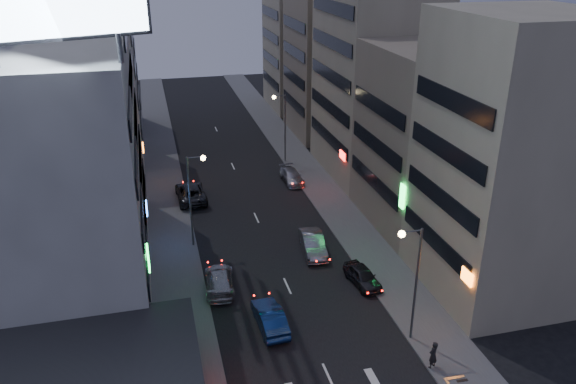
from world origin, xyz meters
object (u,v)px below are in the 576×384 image
object	(u,v)px
parked_car_right_near	(363,276)
scooter_blue	(473,383)
parked_car_right_mid	(313,244)
scooter_black_b	(466,378)
road_car_silver	(219,280)
scooter_silver_b	(465,367)
parked_car_left	(191,192)
road_car_blue	(270,317)
person	(433,355)
parked_car_right_far	(292,176)

from	to	relation	value
parked_car_right_near	scooter_blue	distance (m)	12.35
parked_car_right_near	parked_car_right_mid	size ratio (longest dim) A/B	0.83
scooter_blue	scooter_black_b	size ratio (longest dim) A/B	0.92
road_car_silver	scooter_silver_b	size ratio (longest dim) A/B	2.64
parked_car_left	road_car_blue	size ratio (longest dim) A/B	1.27
parked_car_right_near	scooter_blue	size ratio (longest dim) A/B	2.25
person	scooter_silver_b	xyz separation A→B (m)	(1.53, -1.11, -0.33)
parked_car_right_near	road_car_silver	bearing A→B (deg)	161.45
parked_car_left	scooter_blue	size ratio (longest dim) A/B	3.28
person	scooter_black_b	distance (m)	2.26
parked_car_right_near	road_car_silver	xyz separation A→B (m)	(-10.60, 2.06, 0.05)
scooter_black_b	scooter_blue	bearing A→B (deg)	-175.88
person	road_car_silver	bearing A→B (deg)	-71.83
parked_car_right_far	road_car_blue	size ratio (longest dim) A/B	1.01
parked_car_right_near	scooter_black_b	bearing A→B (deg)	-88.91
scooter_black_b	scooter_silver_b	size ratio (longest dim) A/B	1.02
parked_car_right_mid	road_car_blue	world-z (taller)	parked_car_right_mid
road_car_blue	road_car_silver	xyz separation A→B (m)	(-2.64, 5.47, -0.03)
parked_car_right_near	scooter_silver_b	distance (m)	11.15
parked_car_right_far	road_car_blue	bearing A→B (deg)	-109.65
parked_car_right_mid	scooter_black_b	bearing A→B (deg)	-70.82
parked_car_right_mid	scooter_blue	distance (m)	18.24
road_car_blue	scooter_black_b	world-z (taller)	road_car_blue
parked_car_left	scooter_black_b	bearing A→B (deg)	110.77
parked_car_right_near	parked_car_right_far	xyz separation A→B (m)	(-0.15, 20.80, -0.01)
road_car_silver	scooter_black_b	world-z (taller)	road_car_silver
parked_car_right_far	scooter_silver_b	xyz separation A→B (m)	(2.38, -31.72, 0.02)
road_car_blue	scooter_blue	distance (m)	13.29
parked_car_left	parked_car_right_mid	bearing A→B (deg)	121.71
parked_car_right_far	road_car_blue	xyz separation A→B (m)	(-7.82, -24.21, 0.08)
parked_car_right_near	parked_car_right_far	world-z (taller)	parked_car_right_near
parked_car_left	scooter_blue	xyz separation A→B (m)	(13.21, -30.98, -0.15)
parked_car_right_near	scooter_blue	bearing A→B (deg)	-88.15
parked_car_right_far	person	distance (m)	30.62
scooter_blue	parked_car_left	bearing A→B (deg)	36.23
parked_car_right_far	parked_car_right_near	bearing A→B (deg)	-91.34
parked_car_right_mid	road_car_silver	xyz separation A→B (m)	(-8.32, -3.48, -0.07)
person	scooter_blue	xyz separation A→B (m)	(1.31, -2.37, -0.37)
road_car_silver	person	bearing A→B (deg)	139.56
parked_car_right_far	scooter_black_b	bearing A→B (deg)	-88.36
scooter_black_b	scooter_silver_b	xyz separation A→B (m)	(0.45, 0.84, -0.01)
parked_car_right_mid	parked_car_left	world-z (taller)	parked_car_left
road_car_blue	person	distance (m)	10.78
scooter_black_b	person	bearing A→B (deg)	4.39
road_car_blue	road_car_silver	world-z (taller)	road_car_blue
person	scooter_blue	world-z (taller)	person
scooter_blue	scooter_silver_b	distance (m)	1.28
scooter_silver_b	road_car_blue	bearing A→B (deg)	55.83
parked_car_left	scooter_black_b	xyz separation A→B (m)	(12.98, -30.56, -0.10)
parked_car_right_mid	scooter_black_b	distance (m)	17.78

